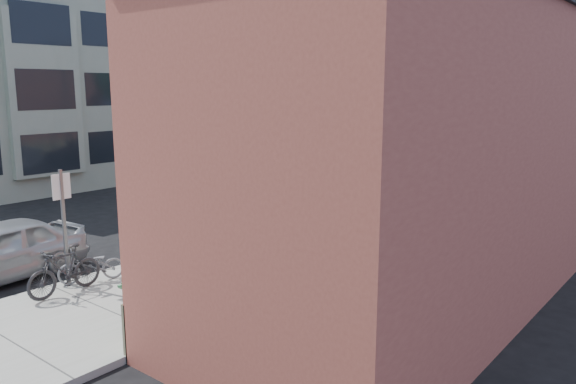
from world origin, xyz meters
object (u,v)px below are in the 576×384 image
Objects in this scene: tree_leafy_mid at (427,71)px; patron_grey at (195,255)px; tree_bare at (370,124)px; car_4 at (436,156)px; parking_meter_near at (175,224)px; patron_green at (134,283)px; bus at (435,136)px; car_2 at (328,181)px; car_3 at (394,168)px; patio_chair_b at (239,276)px; utility_pole_near at (291,69)px; sign_post at (64,217)px; car_1 at (232,201)px; cyclist at (294,216)px; parked_bike_a at (65,270)px; parked_bike_b at (91,266)px; tree_leafy_far at (509,74)px; patio_chair_a at (203,294)px; parking_meter_far at (355,181)px.

patron_grey is (2.34, -16.45, -4.49)m from tree_leafy_mid.
tree_bare reaches higher than car_4.
patron_green is (3.44, -3.87, 0.12)m from parking_meter_near.
car_2 is at bearing -75.07° from bus.
bus is (-7.98, 31.08, 0.33)m from patron_green.
tree_bare is 6.69m from car_3.
car_4 is (-5.30, 22.17, 0.20)m from patio_chair_b.
utility_pole_near is at bearing -79.72° from car_3.
sign_post is 3.48m from parking_meter_near.
cyclist is at bearing -13.51° from car_1.
utility_pole_near reaches higher than tree_bare.
parked_bike_a is (0.03, -13.39, -2.62)m from tree_bare.
utility_pole_near is 9.34m from parked_bike_b.
parked_bike_b is 23.91m from car_4.
utility_pole_near is 1.97× the size of car_3.
tree_leafy_far reaches higher than tree_bare.
patio_chair_b is at bearing -73.90° from tree_bare.
patio_chair_a is at bearing -71.86° from car_3.
parking_meter_far is at bearing -90.05° from cyclist.
parking_meter_near is 3.77m from parked_bike_a.
parking_meter_far is at bearing -70.68° from bus.
tree_leafy_mid is 1.34× the size of car_2.
patio_chair_a is 13.31m from car_2.
patio_chair_b is 4.31m from cyclist.
car_3 is (-3.59, 12.74, -0.32)m from cyclist.
parking_meter_far is at bearing 77.66° from car_1.
tree_leafy_far is (0.55, 26.19, 4.62)m from parking_meter_near.
patron_green reaches higher than patio_chair_b.
car_1 is 17.18m from car_4.
patio_chair_a is at bearing -32.89° from parking_meter_near.
tree_leafy_mid is 1.45× the size of car_1.
sign_post reaches higher than patio_chair_b.
patron_grey reaches higher than parked_bike_a.
car_2 is (-1.45, 0.16, -0.17)m from parking_meter_far.
tree_leafy_mid is 4.28× the size of cyclist.
tree_leafy_far reaches higher than parking_meter_near.
tree_bare is 4.09× the size of parked_bike_b.
patron_green is (-0.26, -2.63, 0.52)m from patio_chair_b.
tree_bare is (0.55, 0.18, 2.34)m from parking_meter_far.
tree_leafy_mid is at bearing 113.83° from parked_bike_b.
sign_post is at bearing -89.55° from parking_meter_far.
patio_chair_a is at bearing -71.61° from car_4.
car_4 is at bearing -96.09° from cyclist.
tree_bare is 7.46m from cyclist.
car_1 is at bearing 102.27° from sign_post.
car_4 reaches higher than parking_meter_near.
car_3 is (-1.45, 15.50, -0.28)m from parking_meter_near.
patio_chair_b is 0.48× the size of patron_grey.
tree_bare reaches higher than parking_meter_far.
tree_bare is 13.64m from parked_bike_a.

